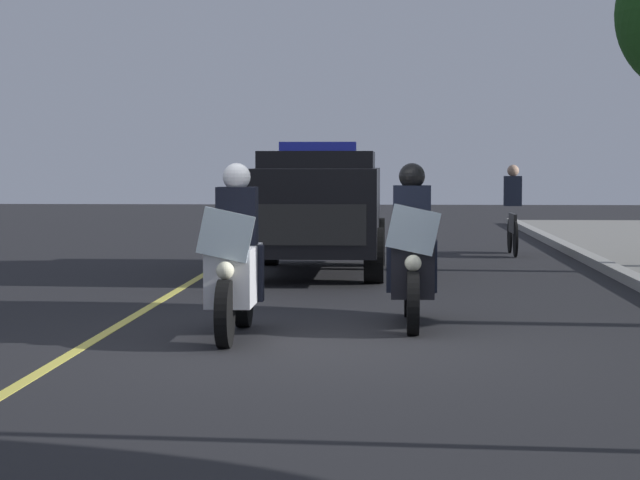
{
  "coord_description": "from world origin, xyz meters",
  "views": [
    {
      "loc": [
        11.71,
        0.75,
        1.72
      ],
      "look_at": [
        -1.47,
        0.0,
        0.9
      ],
      "focal_mm": 69.74,
      "sensor_mm": 36.0,
      "label": 1
    }
  ],
  "objects_px": {
    "police_motorcycle_lead_right": "(412,260)",
    "cyclist_background": "(513,210)",
    "police_suv": "(318,205)",
    "police_motorcycle_lead_left": "(235,266)"
  },
  "relations": [
    {
      "from": "police_suv",
      "to": "police_motorcycle_lead_left",
      "type": "bearing_deg",
      "value": -3.21
    },
    {
      "from": "police_motorcycle_lead_right",
      "to": "police_suv",
      "type": "xyz_separation_m",
      "value": [
        -6.18,
        -1.36,
        0.37
      ]
    },
    {
      "from": "police_motorcycle_lead_left",
      "to": "police_suv",
      "type": "xyz_separation_m",
      "value": [
        -7.14,
        0.4,
        0.37
      ]
    },
    {
      "from": "police_suv",
      "to": "cyclist_background",
      "type": "bearing_deg",
      "value": 139.87
    },
    {
      "from": "police_motorcycle_lead_left",
      "to": "cyclist_background",
      "type": "relative_size",
      "value": 1.22
    },
    {
      "from": "police_motorcycle_lead_right",
      "to": "cyclist_background",
      "type": "xyz_separation_m",
      "value": [
        -10.24,
        2.05,
        0.14
      ]
    },
    {
      "from": "police_motorcycle_lead_right",
      "to": "cyclist_background",
      "type": "bearing_deg",
      "value": 168.65
    },
    {
      "from": "police_motorcycle_lead_left",
      "to": "police_motorcycle_lead_right",
      "type": "distance_m",
      "value": 2.01
    },
    {
      "from": "police_motorcycle_lead_right",
      "to": "police_suv",
      "type": "bearing_deg",
      "value": -167.57
    },
    {
      "from": "police_motorcycle_lead_left",
      "to": "police_suv",
      "type": "distance_m",
      "value": 7.16
    }
  ]
}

